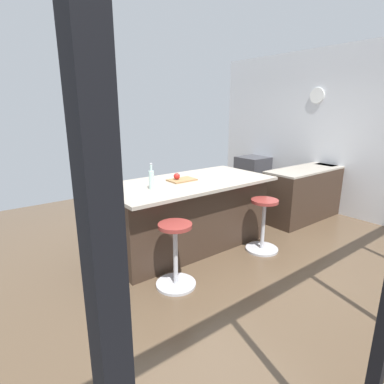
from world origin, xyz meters
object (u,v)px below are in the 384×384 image
object	(u,v)px
stool_middle	(176,257)
oven_range	(252,176)
kitchen_island	(188,213)
stool_by_window	(263,227)
cutting_board	(182,180)
apple_red	(177,176)
water_bottle	(151,179)

from	to	relation	value
stool_middle	oven_range	bearing A→B (deg)	-150.08
kitchen_island	stool_by_window	xyz separation A→B (m)	(-0.72, 0.74, -0.14)
stool_by_window	cutting_board	xyz separation A→B (m)	(0.79, -0.77, 0.62)
apple_red	water_bottle	xyz separation A→B (m)	(0.48, 0.17, 0.06)
cutting_board	water_bottle	bearing A→B (deg)	14.03
stool_by_window	apple_red	bearing A→B (deg)	-43.15
stool_by_window	stool_middle	world-z (taller)	same
oven_range	kitchen_island	xyz separation A→B (m)	(2.73, 1.25, 0.05)
stool_by_window	water_bottle	world-z (taller)	water_bottle
kitchen_island	stool_middle	world-z (taller)	kitchen_island
stool_middle	water_bottle	size ratio (longest dim) A/B	2.31
stool_by_window	apple_red	world-z (taller)	apple_red
apple_red	oven_range	bearing A→B (deg)	-157.52
oven_range	stool_by_window	size ratio (longest dim) A/B	1.19
cutting_board	apple_red	bearing A→B (deg)	-25.52
oven_range	stool_by_window	world-z (taller)	oven_range
oven_range	cutting_board	xyz separation A→B (m)	(2.80, 1.22, 0.53)
apple_red	water_bottle	world-z (taller)	water_bottle
cutting_board	stool_by_window	bearing A→B (deg)	135.76
kitchen_island	apple_red	bearing A→B (deg)	-23.75
kitchen_island	cutting_board	size ratio (longest dim) A/B	6.31
stool_by_window	cutting_board	bearing A→B (deg)	-44.24
apple_red	water_bottle	distance (m)	0.51
oven_range	stool_middle	xyz separation A→B (m)	(3.45, 1.99, -0.09)
cutting_board	apple_red	xyz separation A→B (m)	(0.06, -0.03, 0.05)
oven_range	water_bottle	xyz separation A→B (m)	(3.35, 1.35, 0.64)
stool_by_window	stool_middle	size ratio (longest dim) A/B	1.00
kitchen_island	apple_red	distance (m)	0.55
oven_range	water_bottle	world-z (taller)	water_bottle
kitchen_island	stool_middle	bearing A→B (deg)	45.87
kitchen_island	stool_by_window	distance (m)	1.04
stool_by_window	stool_middle	xyz separation A→B (m)	(1.44, 0.00, 0.00)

